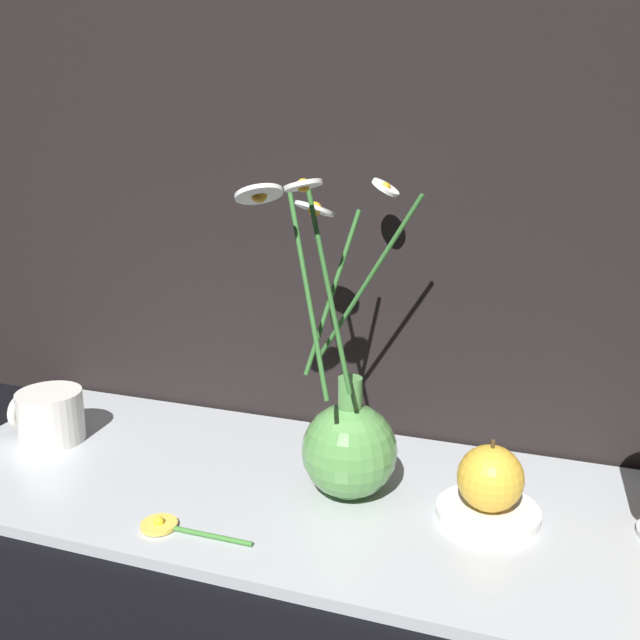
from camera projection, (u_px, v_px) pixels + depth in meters
ground_plane at (309, 499)px, 0.77m from camera, size 6.00×6.00×0.00m
shelf at (309, 494)px, 0.77m from camera, size 0.87×0.33×0.01m
vase_with_flowers at (348, 439)px, 0.74m from camera, size 0.16×0.22×0.34m
yellow_mug at (50, 416)px, 0.88m from camera, size 0.09×0.08×0.06m
saucer_plate at (488, 512)px, 0.72m from camera, size 0.10×0.10×0.01m
orange_fruit at (490, 478)px, 0.71m from camera, size 0.07×0.07×0.07m
loose_daisy at (172, 527)px, 0.69m from camera, size 0.12×0.04×0.01m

